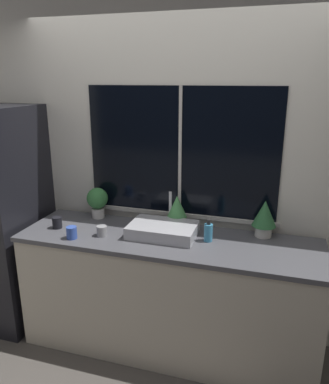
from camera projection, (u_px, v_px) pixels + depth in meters
The scene contains 13 objects.
ground_plane at pixel (155, 372), 2.71m from camera, with size 14.00×14.00×0.00m, color #4C4742.
wall_back at pixel (181, 170), 2.95m from camera, with size 8.00×0.09×2.70m.
wall_left at pixel (22, 142), 4.27m from camera, with size 0.06×7.00×2.70m.
counter at pixel (167, 294), 2.86m from camera, with size 2.22×0.64×0.93m.
refrigerator at pixel (0, 217), 3.15m from camera, with size 0.65×0.72×1.84m.
sink at pixel (163, 230), 2.76m from camera, with size 0.49×0.38×0.28m.
potted_plant_left at pixel (97, 200), 3.09m from camera, with size 0.17×0.17×0.26m.
potted_plant_center at pixel (177, 209), 2.90m from camera, with size 0.15×0.15×0.25m.
potted_plant_right at pixel (264, 216), 2.72m from camera, with size 0.18×0.18×0.28m.
soap_bottle at pixel (208, 232), 2.66m from camera, with size 0.06×0.06×0.16m.
mug_black at pixel (57, 223), 2.90m from camera, with size 0.07×0.07×0.09m.
mug_blue at pixel (72, 233), 2.71m from camera, with size 0.08×0.08×0.09m.
mug_grey at pixel (102, 231), 2.76m from camera, with size 0.08×0.08×0.08m.
Camera 1 is at (0.71, -2.10, 2.04)m, focal length 35.00 mm.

